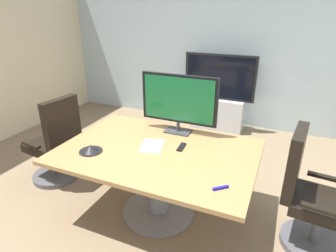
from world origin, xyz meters
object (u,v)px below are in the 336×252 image
tv_monitor (179,101)px  conference_phone (91,149)px  wall_display_unit (218,104)px  remote_control (181,147)px  office_chair_right (309,201)px  office_chair_left (56,147)px  conference_table (158,166)px

tv_monitor → conference_phone: (-0.60, -0.76, -0.33)m
wall_display_unit → remote_control: 2.36m
office_chair_right → conference_phone: size_ratio=4.95×
office_chair_left → tv_monitor: bearing=113.1°
conference_table → remote_control: bearing=32.4°
office_chair_right → conference_phone: office_chair_right is taller
office_chair_right → wall_display_unit: (-1.39, 2.31, -0.01)m
remote_control → tv_monitor: bearing=111.7°
tv_monitor → conference_phone: tv_monitor is taller
remote_control → conference_phone: bearing=-155.8°
conference_table → wall_display_unit: wall_display_unit is taller
tv_monitor → conference_phone: 1.02m
conference_phone → remote_control: conference_phone is taller
conference_table → office_chair_left: bearing=177.5°
tv_monitor → wall_display_unit: size_ratio=0.64×
office_chair_right → office_chair_left: bearing=98.4°
wall_display_unit → conference_phone: size_ratio=5.95×
tv_monitor → wall_display_unit: (-0.03, 1.99, -0.66)m
tv_monitor → remote_control: (0.17, -0.35, -0.35)m
conference_table → tv_monitor: tv_monitor is taller
wall_display_unit → office_chair_left: bearing=-119.9°
wall_display_unit → conference_phone: (-0.56, -2.75, 0.33)m
wall_display_unit → remote_control: size_ratio=7.71×
conference_table → conference_phone: conference_phone is taller
office_chair_left → conference_phone: (0.82, -0.35, 0.32)m
wall_display_unit → conference_phone: 2.83m
tv_monitor → conference_table: bearing=-93.3°
office_chair_right → remote_control: office_chair_right is taller
office_chair_left → wall_display_unit: (1.38, 2.40, -0.01)m
conference_table → remote_control: size_ratio=11.00×
office_chair_right → conference_phone: 2.03m
conference_table → wall_display_unit: (-0.01, 2.46, -0.12)m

